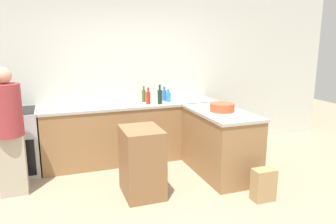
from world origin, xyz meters
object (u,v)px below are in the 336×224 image
mixing_bowl (222,107)px  paper_bag (263,185)px  island_table (142,162)px  olive_oil_bottle (144,96)px  dish_soap_bottle (168,97)px  water_bottle_blue (164,95)px  range_oven (15,143)px  person_by_range (9,128)px  wine_bottle_dark (160,96)px  hot_sauce_bottle (148,97)px

mixing_bowl → paper_bag: (0.09, -0.92, -0.79)m
island_table → paper_bag: (1.36, -0.66, -0.23)m
olive_oil_bottle → dish_soap_bottle: olive_oil_bottle is taller
island_table → water_bottle_blue: (0.76, 1.33, 0.59)m
dish_soap_bottle → range_oven: bearing=178.7°
range_oven → olive_oil_bottle: size_ratio=3.68×
mixing_bowl → person_by_range: 2.81m
mixing_bowl → wine_bottle_dark: 1.05m
olive_oil_bottle → dish_soap_bottle: (0.38, -0.13, -0.02)m
olive_oil_bottle → water_bottle_blue: (0.35, -0.01, -0.01)m
dish_soap_bottle → water_bottle_blue: bearing=103.8°
water_bottle_blue → paper_bag: water_bottle_blue is taller
island_table → person_by_range: bearing=160.3°
island_table → dish_soap_bottle: bearing=56.9°
island_table → paper_bag: bearing=-25.9°
dish_soap_bottle → paper_bag: 2.12m
water_bottle_blue → person_by_range: person_by_range is taller
olive_oil_bottle → water_bottle_blue: 0.35m
wine_bottle_dark → person_by_range: size_ratio=0.19×
range_oven → island_table: range_oven is taller
wine_bottle_dark → hot_sauce_bottle: size_ratio=1.18×
range_oven → paper_bag: size_ratio=2.36×
water_bottle_blue → dish_soap_bottle: (0.03, -0.12, -0.01)m
island_table → mixing_bowl: size_ratio=2.51×
mixing_bowl → water_bottle_blue: size_ratio=1.50×
hot_sauce_bottle → person_by_range: 2.06m
wine_bottle_dark → person_by_range: 2.20m
mixing_bowl → person_by_range: (-2.80, 0.28, -0.12)m
mixing_bowl → water_bottle_blue: (-0.50, 1.07, 0.03)m
water_bottle_blue → hot_sauce_bottle: bearing=-150.6°
water_bottle_blue → hot_sauce_bottle: hot_sauce_bottle is taller
person_by_range → water_bottle_blue: bearing=18.9°
wine_bottle_dark → water_bottle_blue: wine_bottle_dark is taller
mixing_bowl → paper_bag: bearing=-84.2°
mixing_bowl → wine_bottle_dark: size_ratio=1.13×
island_table → person_by_range: size_ratio=0.54×
water_bottle_blue → hot_sauce_bottle: (-0.33, -0.19, 0.01)m
olive_oil_bottle → person_by_range: (-1.94, -0.80, -0.17)m
range_oven → paper_bag: 3.50m
range_oven → dish_soap_bottle: dish_soap_bottle is taller
water_bottle_blue → paper_bag: (0.60, -1.99, -0.83)m
island_table → hot_sauce_bottle: hot_sauce_bottle is taller
island_table → hot_sauce_bottle: bearing=69.5°
water_bottle_blue → person_by_range: 2.43m
water_bottle_blue → olive_oil_bottle: bearing=178.1°
island_table → water_bottle_blue: bearing=60.3°
island_table → water_bottle_blue: size_ratio=3.75×
island_table → wine_bottle_dark: bearing=60.9°
range_oven → dish_soap_bottle: (2.35, -0.05, 0.55)m
hot_sauce_bottle → dish_soap_bottle: (0.36, 0.06, -0.02)m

